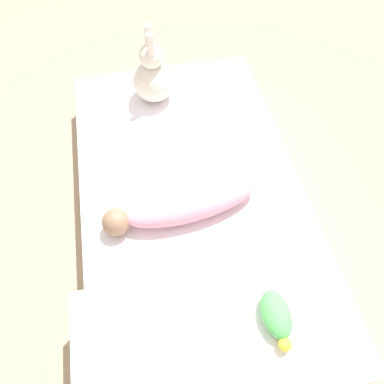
{
  "coord_description": "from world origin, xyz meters",
  "views": [
    {
      "loc": [
        0.81,
        -0.17,
        1.42
      ],
      "look_at": [
        0.04,
        -0.01,
        0.26
      ],
      "focal_mm": 35.0,
      "sensor_mm": 36.0,
      "label": 1
    }
  ],
  "objects_px": {
    "pillow": "(126,345)",
    "turtle_plush": "(276,316)",
    "swaddled_baby": "(185,202)",
    "bunny_plush": "(153,77)"
  },
  "relations": [
    {
      "from": "swaddled_baby",
      "to": "pillow",
      "type": "height_order",
      "value": "swaddled_baby"
    },
    {
      "from": "swaddled_baby",
      "to": "turtle_plush",
      "type": "relative_size",
      "value": 3.19
    },
    {
      "from": "turtle_plush",
      "to": "bunny_plush",
      "type": "bearing_deg",
      "value": -168.7
    },
    {
      "from": "pillow",
      "to": "turtle_plush",
      "type": "xyz_separation_m",
      "value": [
        0.01,
        0.47,
        -0.0
      ]
    },
    {
      "from": "pillow",
      "to": "bunny_plush",
      "type": "relative_size",
      "value": 1.04
    },
    {
      "from": "pillow",
      "to": "turtle_plush",
      "type": "bearing_deg",
      "value": 89.05
    },
    {
      "from": "swaddled_baby",
      "to": "turtle_plush",
      "type": "xyz_separation_m",
      "value": [
        0.46,
        0.2,
        -0.02
      ]
    },
    {
      "from": "bunny_plush",
      "to": "turtle_plush",
      "type": "height_order",
      "value": "bunny_plush"
    },
    {
      "from": "swaddled_baby",
      "to": "bunny_plush",
      "type": "bearing_deg",
      "value": -95.05
    },
    {
      "from": "swaddled_baby",
      "to": "pillow",
      "type": "relative_size",
      "value": 1.66
    }
  ]
}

